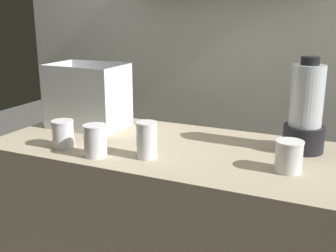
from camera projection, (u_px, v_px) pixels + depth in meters
name	position (u px, v px, depth m)	size (l,w,h in m)	color
counter	(168.00, 245.00, 1.79)	(1.40, 0.64, 0.90)	tan
back_wall_unit	(227.00, 40.00, 2.24)	(2.60, 0.24, 2.50)	silver
carrot_display_bin	(90.00, 107.00, 1.91)	(0.34, 0.23, 0.29)	white
blender_pitcher	(306.00, 113.00, 1.56)	(0.15, 0.15, 0.36)	black
juice_cup_pomegranate_far_left	(63.00, 135.00, 1.63)	(0.09, 0.09, 0.11)	white
juice_cup_mango_left	(95.00, 143.00, 1.53)	(0.09, 0.09, 0.12)	white
juice_cup_pomegranate_middle	(147.00, 143.00, 1.51)	(0.08, 0.08, 0.13)	white
juice_cup_pomegranate_right	(289.00, 158.00, 1.38)	(0.09, 0.09, 0.11)	white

